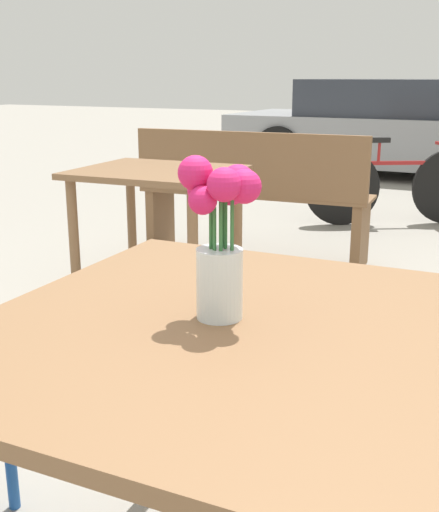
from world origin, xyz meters
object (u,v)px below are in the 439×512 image
at_px(flower_vase, 221,235).
at_px(bicycle, 396,185).
at_px(bench_near, 251,192).
at_px(table_back, 158,195).
at_px(parked_car, 398,129).
at_px(table_front, 227,366).

height_order(flower_vase, bicycle, flower_vase).
height_order(flower_vase, bench_near, flower_vase).
height_order(bench_near, table_back, bench_near).
bearing_deg(bicycle, bench_near, -112.73).
bearing_deg(flower_vase, bicycle, 96.81).
height_order(flower_vase, table_back, flower_vase).
xyz_separation_m(flower_vase, bicycle, (-0.51, 4.25, -0.58)).
height_order(bench_near, bicycle, bench_near).
bearing_deg(parked_car, flower_vase, -81.23).
height_order(table_front, bicycle, table_front).
bearing_deg(table_back, parked_car, 89.20).
distance_m(bench_near, table_back, 1.09).
xyz_separation_m(bench_near, bicycle, (0.63, 1.51, -0.13)).
relative_size(bench_near, table_back, 1.93).
xyz_separation_m(flower_vase, parked_car, (-1.10, 7.15, -0.35)).
relative_size(flower_vase, parked_car, 0.08).
bearing_deg(table_back, bicycle, 75.40).
bearing_deg(bench_near, table_front, -67.17).
bearing_deg(bicycle, table_back, -104.60).
xyz_separation_m(bicycle, parked_car, (-0.60, 2.90, 0.23)).
relative_size(table_back, bicycle, 0.61).
bearing_deg(parked_car, bicycle, -78.39).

